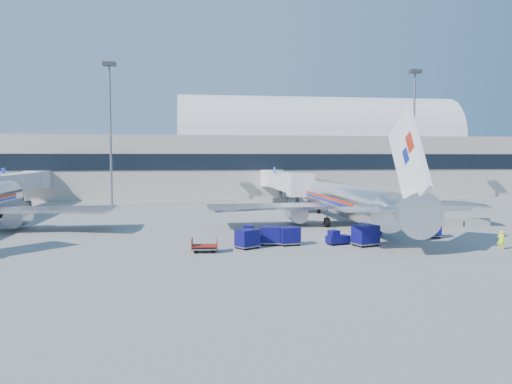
{
  "coord_description": "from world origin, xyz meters",
  "views": [
    {
      "loc": [
        -8.12,
        -50.63,
        7.89
      ],
      "look_at": [
        -0.34,
        6.0,
        3.89
      ],
      "focal_mm": 35.0,
      "sensor_mm": 36.0,
      "label": 1
    }
  ],
  "objects": [
    {
      "name": "ramp_worker",
      "position": [
        18.41,
        -11.66,
        0.82
      ],
      "size": [
        0.71,
        0.67,
        1.64
      ],
      "primitive_type": "imported",
      "rotation": [
        0.0,
        0.0,
        2.5
      ],
      "color": "#D6FA1A",
      "rests_on": "ground"
    },
    {
      "name": "terminal",
      "position": [
        -13.6,
        55.96,
        7.52
      ],
      "size": [
        170.0,
        28.15,
        21.0
      ],
      "color": "#B2AA9E",
      "rests_on": "ground"
    },
    {
      "name": "barrier_near",
      "position": [
        18.0,
        2.0,
        0.45
      ],
      "size": [
        3.0,
        0.55,
        0.9
      ],
      "primitive_type": "cube",
      "color": "#9E9E96",
      "rests_on": "ground"
    },
    {
      "name": "mast_west",
      "position": [
        -20.0,
        30.0,
        14.79
      ],
      "size": [
        2.0,
        1.2,
        22.6
      ],
      "color": "slate",
      "rests_on": "ground"
    },
    {
      "name": "mast_east",
      "position": [
        30.0,
        30.0,
        14.79
      ],
      "size": [
        2.0,
        1.2,
        22.6
      ],
      "color": "slate",
      "rests_on": "ground"
    },
    {
      "name": "cart_solo_far",
      "position": [
        15.52,
        -4.84,
        0.89
      ],
      "size": [
        2.17,
        1.84,
        1.66
      ],
      "rotation": [
        0.0,
        0.0,
        -0.24
      ],
      "color": "#0C0A52",
      "rests_on": "ground"
    },
    {
      "name": "barrier_far",
      "position": [
        24.6,
        2.0,
        0.45
      ],
      "size": [
        3.0,
        0.55,
        0.9
      ],
      "primitive_type": "cube",
      "color": "#9E9E96",
      "rests_on": "ground"
    },
    {
      "name": "jetbridge_mid",
      "position": [
        -34.4,
        30.81,
        3.93
      ],
      "size": [
        4.4,
        27.5,
        6.25
      ],
      "color": "silver",
      "rests_on": "ground"
    },
    {
      "name": "jetbridge_near",
      "position": [
        7.6,
        30.81,
        3.93
      ],
      "size": [
        4.4,
        27.5,
        6.25
      ],
      "color": "silver",
      "rests_on": "ground"
    },
    {
      "name": "tug_lead",
      "position": [
        5.2,
        -7.46,
        0.61
      ],
      "size": [
        2.26,
        1.55,
        1.34
      ],
      "rotation": [
        0.0,
        0.0,
        0.28
      ],
      "color": "#0C0A52",
      "rests_on": "ground"
    },
    {
      "name": "cart_solo_near",
      "position": [
        7.48,
        -8.51,
        1.0
      ],
      "size": [
        2.53,
        2.2,
        1.87
      ],
      "rotation": [
        0.0,
        0.0,
        0.32
      ],
      "color": "#0C0A52",
      "rests_on": "ground"
    },
    {
      "name": "tug_right",
      "position": [
        9.74,
        -3.34,
        0.64
      ],
      "size": [
        2.38,
        2.14,
        1.4
      ],
      "rotation": [
        0.0,
        0.0,
        -0.63
      ],
      "color": "#0C0A52",
      "rests_on": "ground"
    },
    {
      "name": "cart_open_red",
      "position": [
        -6.75,
        -9.46,
        0.42
      ],
      "size": [
        2.25,
        1.65,
        0.58
      ],
      "rotation": [
        0.0,
        0.0,
        -0.06
      ],
      "color": "slate",
      "rests_on": "ground"
    },
    {
      "name": "tug_left",
      "position": [
        -2.49,
        -3.82,
        0.66
      ],
      "size": [
        1.14,
        2.24,
        1.45
      ],
      "rotation": [
        0.0,
        0.0,
        1.56
      ],
      "color": "#0C0A52",
      "rests_on": "ground"
    },
    {
      "name": "barrier_mid",
      "position": [
        21.3,
        2.0,
        0.45
      ],
      "size": [
        3.0,
        0.55,
        0.9
      ],
      "primitive_type": "cube",
      "color": "#9E9E96",
      "rests_on": "ground"
    },
    {
      "name": "cart_train_b",
      "position": [
        -0.81,
        -6.76,
        0.89
      ],
      "size": [
        2.09,
        1.71,
        1.67
      ],
      "rotation": [
        0.0,
        0.0,
        -0.15
      ],
      "color": "#0C0A52",
      "rests_on": "ground"
    },
    {
      "name": "airliner_main",
      "position": [
        10.0,
        4.51,
        2.93
      ],
      "size": [
        32.0,
        37.26,
        12.07
      ],
      "color": "silver",
      "rests_on": "ground"
    },
    {
      "name": "ground",
      "position": [
        0.0,
        0.0,
        0.0
      ],
      "size": [
        260.0,
        260.0,
        0.0
      ],
      "primitive_type": "plane",
      "color": "gray",
      "rests_on": "ground"
    },
    {
      "name": "cart_train_a",
      "position": [
        0.82,
        -7.17,
        0.88
      ],
      "size": [
        2.13,
        1.79,
        1.65
      ],
      "rotation": [
        0.0,
        0.0,
        0.21
      ],
      "color": "#0C0A52",
      "rests_on": "ground"
    },
    {
      "name": "cart_train_c",
      "position": [
        -3.07,
        -8.24,
        0.88
      ],
      "size": [
        2.35,
        2.22,
        1.65
      ],
      "rotation": [
        0.0,
        0.0,
        0.58
      ],
      "color": "#0C0A52",
      "rests_on": "ground"
    }
  ]
}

